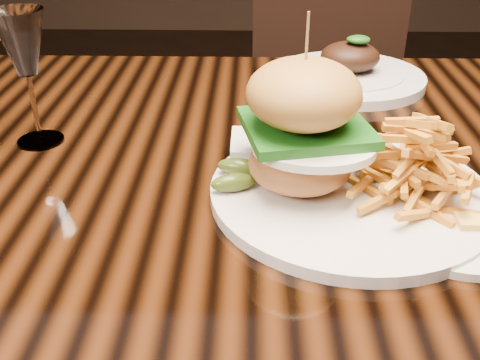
{
  "coord_description": "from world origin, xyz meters",
  "views": [
    {
      "loc": [
        -0.04,
        -0.7,
        1.11
      ],
      "look_at": [
        -0.05,
        -0.17,
        0.81
      ],
      "focal_mm": 42.0,
      "sensor_mm": 36.0,
      "label": 1
    }
  ],
  "objects_px": {
    "wine_glass": "(23,48)",
    "far_dish": "(348,74)",
    "burger_plate": "(353,153)",
    "chair_far": "(329,82)",
    "dining_table": "(278,202)"
  },
  "relations": [
    {
      "from": "dining_table",
      "to": "wine_glass",
      "type": "relative_size",
      "value": 8.42
    },
    {
      "from": "far_dish",
      "to": "chair_far",
      "type": "distance_m",
      "value": 0.64
    },
    {
      "from": "dining_table",
      "to": "far_dish",
      "type": "height_order",
      "value": "far_dish"
    },
    {
      "from": "burger_plate",
      "to": "wine_glass",
      "type": "height_order",
      "value": "burger_plate"
    },
    {
      "from": "wine_glass",
      "to": "far_dish",
      "type": "relative_size",
      "value": 0.68
    },
    {
      "from": "dining_table",
      "to": "chair_far",
      "type": "xyz_separation_m",
      "value": [
        0.19,
        0.89,
        -0.13
      ]
    },
    {
      "from": "burger_plate",
      "to": "wine_glass",
      "type": "relative_size",
      "value": 1.78
    },
    {
      "from": "far_dish",
      "to": "chair_far",
      "type": "xyz_separation_m",
      "value": [
        0.05,
        0.59,
        -0.23
      ]
    },
    {
      "from": "burger_plate",
      "to": "chair_far",
      "type": "xyz_separation_m",
      "value": [
        0.11,
        1.0,
        -0.27
      ]
    },
    {
      "from": "wine_glass",
      "to": "dining_table",
      "type": "bearing_deg",
      "value": -6.05
    },
    {
      "from": "wine_glass",
      "to": "burger_plate",
      "type": "bearing_deg",
      "value": -19.0
    },
    {
      "from": "far_dish",
      "to": "chair_far",
      "type": "bearing_deg",
      "value": 85.19
    },
    {
      "from": "burger_plate",
      "to": "wine_glass",
      "type": "distance_m",
      "value": 0.46
    },
    {
      "from": "wine_glass",
      "to": "far_dish",
      "type": "distance_m",
      "value": 0.56
    },
    {
      "from": "dining_table",
      "to": "burger_plate",
      "type": "relative_size",
      "value": 4.73
    }
  ]
}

